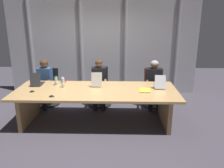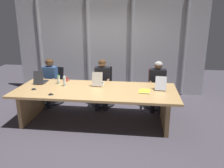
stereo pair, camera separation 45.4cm
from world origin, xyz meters
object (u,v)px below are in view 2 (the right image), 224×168
at_px(laptop_left_end, 41,81).
at_px(laptop_left_mid, 98,82).
at_px(office_chair_left_end, 54,89).
at_px(office_chair_center, 157,93).
at_px(office_chair_left_mid, 103,90).
at_px(person_center, 158,82).
at_px(water_bottle_primary, 65,81).
at_px(coffee_mug_near, 66,79).
at_px(conference_mic_left_side, 51,94).
at_px(water_bottle_secondary, 59,80).
at_px(laptop_center, 161,86).
at_px(conference_mic_middle, 34,89).
at_px(spiral_notepad, 144,91).
at_px(person_left_mid, 102,80).
at_px(person_left_end, 49,79).

height_order(laptop_left_end, laptop_left_mid, laptop_left_mid).
distance_m(office_chair_left_end, office_chair_center, 2.78).
bearing_deg(laptop_left_end, laptop_left_mid, -92.62).
height_order(office_chair_left_mid, person_center, person_center).
distance_m(water_bottle_primary, coffee_mug_near, 0.39).
distance_m(laptop_left_mid, conference_mic_left_side, 1.14).
height_order(office_chair_center, water_bottle_secondary, water_bottle_secondary).
bearing_deg(laptop_center, person_center, 6.76).
bearing_deg(laptop_left_mid, coffee_mug_near, 74.89).
xyz_separation_m(water_bottle_secondary, conference_mic_middle, (-0.39, -0.49, -0.08)).
height_order(laptop_center, person_center, person_center).
distance_m(laptop_left_mid, spiral_notepad, 1.12).
relative_size(water_bottle_primary, conference_mic_left_side, 2.15).
distance_m(person_center, conference_mic_left_side, 2.60).
height_order(person_left_mid, conference_mic_left_side, person_left_mid).
bearing_deg(office_chair_left_mid, laptop_left_end, -65.15).
bearing_deg(office_chair_left_mid, person_left_mid, -4.40).
xyz_separation_m(laptop_center, office_chair_center, (0.01, 0.79, -0.44)).
relative_size(water_bottle_secondary, spiral_notepad, 0.65).
bearing_deg(laptop_left_mid, water_bottle_primary, 102.14).
relative_size(person_left_mid, water_bottle_secondary, 5.68).
relative_size(office_chair_center, person_left_end, 0.79).
bearing_deg(water_bottle_primary, laptop_left_mid, 13.97).
bearing_deg(laptop_center, coffee_mug_near, 88.32).
relative_size(person_left_mid, coffee_mug_near, 8.63).
height_order(laptop_center, coffee_mug_near, laptop_center).
relative_size(water_bottle_primary, coffee_mug_near, 1.68).
xyz_separation_m(office_chair_left_end, person_left_mid, (1.37, -0.16, 0.33)).
bearing_deg(laptop_center, water_bottle_primary, 98.14).
height_order(laptop_left_end, conference_mic_left_side, laptop_left_end).
relative_size(office_chair_left_end, office_chair_center, 0.99).
height_order(laptop_left_mid, conference_mic_middle, laptop_left_mid).
bearing_deg(water_bottle_secondary, spiral_notepad, -10.12).
distance_m(office_chair_left_mid, conference_mic_middle, 1.85).
distance_m(office_chair_center, coffee_mug_near, 2.35).
bearing_deg(person_center, water_bottle_primary, -67.82).
distance_m(laptop_left_mid, coffee_mug_near, 0.85).
height_order(conference_mic_left_side, conference_mic_middle, same).
height_order(laptop_left_mid, person_left_end, person_left_end).
xyz_separation_m(laptop_left_mid, coffee_mug_near, (-0.83, 0.20, -0.01)).
distance_m(conference_mic_left_side, spiral_notepad, 1.93).
bearing_deg(laptop_left_end, person_left_mid, -70.11).
relative_size(laptop_left_mid, coffee_mug_near, 2.94).
bearing_deg(person_left_end, person_left_mid, 95.27).
relative_size(person_left_mid, water_bottle_primary, 5.13).
height_order(office_chair_left_mid, coffee_mug_near, office_chair_left_mid).
xyz_separation_m(water_bottle_primary, spiral_notepad, (1.79, -0.19, -0.10)).
height_order(office_chair_left_end, water_bottle_secondary, water_bottle_secondary).
height_order(office_chair_center, coffee_mug_near, office_chair_center).
xyz_separation_m(office_chair_center, water_bottle_primary, (-2.15, -0.91, 0.49)).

